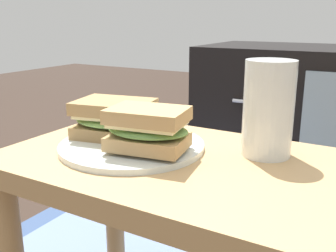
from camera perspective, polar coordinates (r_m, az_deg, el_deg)
side_table at (r=0.67m, az=0.92°, el=-11.84°), size 0.56×0.36×0.46m
tv_cabinet at (r=1.53m, az=23.22°, el=-0.43°), size 0.96×0.46×0.58m
area_rug at (r=1.25m, az=-1.49°, el=-17.08°), size 0.95×0.76×0.01m
plate at (r=0.67m, az=-5.50°, el=-2.95°), size 0.25×0.25×0.01m
sandwich_front at (r=0.70m, az=-7.88°, el=1.07°), size 0.16×0.13×0.07m
sandwich_back at (r=0.61m, az=-2.97°, el=-0.38°), size 0.14×0.11×0.07m
beer_glass at (r=0.64m, az=14.52°, el=2.08°), size 0.08×0.08×0.16m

